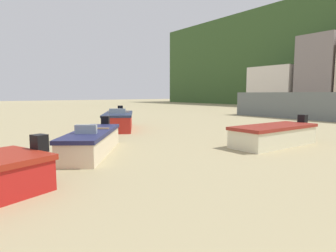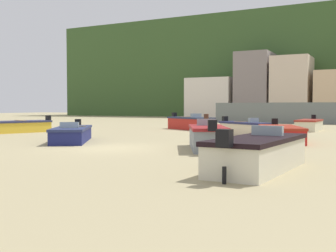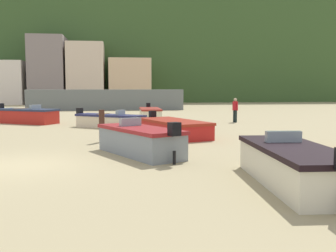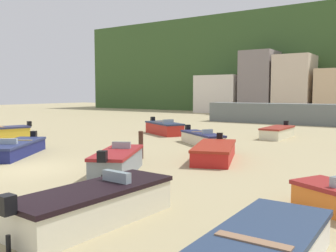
{
  "view_description": "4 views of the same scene",
  "coord_description": "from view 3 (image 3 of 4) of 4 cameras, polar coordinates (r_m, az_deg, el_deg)",
  "views": [
    {
      "loc": [
        11.74,
        7.23,
        2.02
      ],
      "look_at": [
        6.16,
        11.38,
        1.23
      ],
      "focal_mm": 30.3,
      "sensor_mm": 36.0,
      "label": 1
    },
    {
      "loc": [
        10.09,
        -14.46,
        1.74
      ],
      "look_at": [
        1.82,
        1.76,
        0.89
      ],
      "focal_mm": 44.98,
      "sensor_mm": 36.0,
      "label": 2
    },
    {
      "loc": [
        3.04,
        -11.82,
        2.26
      ],
      "look_at": [
        5.03,
        3.74,
        0.76
      ],
      "focal_mm": 42.08,
      "sensor_mm": 36.0,
      "label": 3
    },
    {
      "loc": [
        13.76,
        -9.91,
        3.28
      ],
      "look_at": [
        -0.95,
        12.3,
        0.91
      ],
      "focal_mm": 40.16,
      "sensor_mm": 36.0,
      "label": 4
    }
  ],
  "objects": [
    {
      "name": "mooring_post_near_water",
      "position": [
        16.75,
        -9.56,
        0.0
      ],
      "size": [
        0.24,
        0.24,
        1.37
      ],
      "primitive_type": "cylinder",
      "color": "#45291E",
      "rests_on": "ground"
    },
    {
      "name": "townhouse_right",
      "position": [
        59.46,
        -11.73,
        7.41
      ],
      "size": [
        5.17,
        6.87,
        8.77
      ],
      "primitive_type": "cube",
      "color": "beige",
      "rests_on": "ground"
    },
    {
      "name": "boat_cream_8",
      "position": [
        9.69,
        17.82,
        -5.45
      ],
      "size": [
        1.85,
        4.75,
        1.23
      ],
      "rotation": [
        0.0,
        0.0,
        6.22
      ],
      "color": "beige",
      "rests_on": "ground"
    },
    {
      "name": "boat_red_4",
      "position": [
        27.06,
        -19.77,
        1.39
      ],
      "size": [
        4.36,
        3.41,
        1.26
      ],
      "rotation": [
        0.0,
        0.0,
        4.19
      ],
      "color": "red",
      "rests_on": "ground"
    },
    {
      "name": "beach_walker_distant",
      "position": [
        26.59,
        9.7,
        2.58
      ],
      "size": [
        0.44,
        0.53,
        1.62
      ],
      "rotation": [
        0.0,
        0.0,
        5.08
      ],
      "color": "black",
      "rests_on": "ground"
    },
    {
      "name": "boat_grey_5",
      "position": [
        13.42,
        -4.09,
        -2.14
      ],
      "size": [
        2.96,
        4.1,
        1.26
      ],
      "rotation": [
        0.0,
        0.0,
        0.46
      ],
      "color": "gray",
      "rests_on": "ground"
    },
    {
      "name": "ground_plane",
      "position": [
        12.41,
        -21.42,
        -5.4
      ],
      "size": [
        160.0,
        160.0,
        0.0
      ],
      "primitive_type": "plane",
      "color": "tan"
    },
    {
      "name": "boat_cream_9",
      "position": [
        22.74,
        -8.42,
        0.74
      ],
      "size": [
        4.12,
        3.42,
        1.1
      ],
      "rotation": [
        0.0,
        0.0,
        4.09
      ],
      "color": "beige",
      "rests_on": "ground"
    },
    {
      "name": "boat_red_1",
      "position": [
        18.56,
        0.82,
        -0.3
      ],
      "size": [
        3.18,
        4.84,
        1.09
      ],
      "rotation": [
        0.0,
        0.0,
        3.49
      ],
      "color": "red",
      "rests_on": "ground"
    },
    {
      "name": "townhouse_centre_left",
      "position": [
        59.86,
        -16.91,
        7.69
      ],
      "size": [
        4.9,
        6.34,
        9.65
      ],
      "primitive_type": "cube",
      "color": "gray",
      "rests_on": "ground"
    },
    {
      "name": "boat_cream_6",
      "position": [
        29.1,
        -2.6,
        1.82
      ],
      "size": [
        1.49,
        4.17,
        1.12
      ],
      "rotation": [
        0.0,
        0.0,
        3.13
      ],
      "color": "beige",
      "rests_on": "ground"
    },
    {
      "name": "harbor_pier",
      "position": [
        41.86,
        -8.91,
        3.78
      ],
      "size": [
        16.0,
        2.4,
        2.14
      ],
      "primitive_type": "cube",
      "color": "slate",
      "rests_on": "ground"
    },
    {
      "name": "townhouse_left",
      "position": [
        61.28,
        -23.03,
        5.77
      ],
      "size": [
        7.1,
        6.39,
        6.09
      ],
      "primitive_type": "cube",
      "color": "silver",
      "rests_on": "ground"
    },
    {
      "name": "headland_hill",
      "position": [
        78.12,
        -9.65,
        9.92
      ],
      "size": [
        90.0,
        32.0,
        16.84
      ],
      "primitive_type": "cube",
      "color": "#385629",
      "rests_on": "ground"
    },
    {
      "name": "townhouse_far_right",
      "position": [
        58.94,
        -5.61,
        6.44
      ],
      "size": [
        6.02,
        6.17,
        6.56
      ],
      "primitive_type": "cube",
      "color": "#DBB78E",
      "rests_on": "ground"
    }
  ]
}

